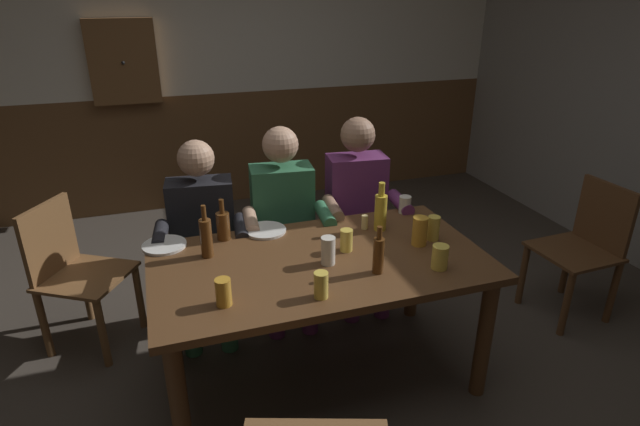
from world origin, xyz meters
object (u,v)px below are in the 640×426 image
object	(u,v)px
pint_glass_0	(433,228)
pint_glass_3	(321,285)
table_candle	(365,222)
dining_table	(320,277)
bottle_0	(223,225)
pint_glass_5	(346,240)
pint_glass_7	(223,292)
wall_dart_cabinet	(123,62)
plate_1	(164,245)
chair_empty_near_right	(74,271)
chair_empty_near_left	(584,246)
plate_0	(266,230)
pint_glass_1	(405,205)
person_2	(359,205)
bottle_3	(206,237)
person_1	(284,216)
pint_glass_2	(440,257)
bottle_1	(381,211)
pint_glass_6	(420,231)
person_0	(203,231)
pint_glass_4	(328,251)
bottle_2	(378,254)

from	to	relation	value
pint_glass_0	pint_glass_3	bearing A→B (deg)	-155.04
table_candle	pint_glass_0	size ratio (longest dim) A/B	0.60
dining_table	bottle_0	xyz separation A→B (m)	(-0.42, 0.38, 0.19)
pint_glass_5	pint_glass_7	xyz separation A→B (m)	(-0.67, -0.30, 0.00)
pint_glass_5	bottle_0	bearing A→B (deg)	150.27
wall_dart_cabinet	plate_1	bearing A→B (deg)	-86.29
dining_table	pint_glass_5	distance (m)	0.23
chair_empty_near_right	pint_glass_7	distance (m)	1.30
chair_empty_near_left	plate_0	bearing A→B (deg)	78.38
bottle_0	pint_glass_1	world-z (taller)	bottle_0
person_2	table_candle	distance (m)	0.46
person_2	bottle_3	world-z (taller)	person_2
chair_empty_near_left	pint_glass_0	bearing A→B (deg)	90.52
person_1	pint_glass_2	distance (m)	1.10
person_1	table_candle	bearing A→B (deg)	135.69
plate_1	pint_glass_3	size ratio (longest dim) A/B	1.87
person_1	pint_glass_2	xyz separation A→B (m)	(0.53, -0.96, 0.12)
chair_empty_near_left	pint_glass_1	xyz separation A→B (m)	(-1.13, 0.31, 0.31)
chair_empty_near_left	table_candle	size ratio (longest dim) A/B	11.00
bottle_1	pint_glass_6	xyz separation A→B (m)	(0.12, -0.23, -0.04)
table_candle	pint_glass_1	world-z (taller)	pint_glass_1
person_0	plate_1	size ratio (longest dim) A/B	5.20
person_1	wall_dart_cabinet	bearing A→B (deg)	-60.17
dining_table	pint_glass_7	world-z (taller)	pint_glass_7
plate_0	pint_glass_3	xyz separation A→B (m)	(0.08, -0.73, 0.05)
table_candle	pint_glass_4	size ratio (longest dim) A/B	0.56
chair_empty_near_left	bottle_0	xyz separation A→B (m)	(-2.22, 0.29, 0.34)
chair_empty_near_left	bottle_3	world-z (taller)	bottle_3
bottle_1	pint_glass_7	distance (m)	1.06
pint_glass_1	pint_glass_0	bearing A→B (deg)	-93.24
plate_1	bottle_3	bearing A→B (deg)	-41.34
bottle_1	person_0	bearing A→B (deg)	154.10
bottle_3	person_2	bearing A→B (deg)	25.28
plate_0	plate_1	xyz separation A→B (m)	(-0.55, -0.01, 0.00)
pint_glass_5	pint_glass_6	bearing A→B (deg)	-8.27
person_2	chair_empty_near_right	size ratio (longest dim) A/B	1.42
person_0	bottle_2	distance (m)	1.17
dining_table	person_1	world-z (taller)	person_1
table_candle	pint_glass_7	xyz separation A→B (m)	(-0.87, -0.51, 0.02)
person_1	person_2	world-z (taller)	person_2
person_0	bottle_3	world-z (taller)	person_0
person_0	table_candle	size ratio (longest dim) A/B	14.89
bottle_1	pint_glass_5	bearing A→B (deg)	-146.73
plate_1	pint_glass_6	world-z (taller)	pint_glass_6
person_2	bottle_0	bearing A→B (deg)	25.02
pint_glass_1	pint_glass_3	size ratio (longest dim) A/B	0.85
person_1	pint_glass_4	distance (m)	0.76
pint_glass_1	pint_glass_7	bearing A→B (deg)	-151.24
bottle_3	pint_glass_3	distance (m)	0.69
table_candle	wall_dart_cabinet	bearing A→B (deg)	117.09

